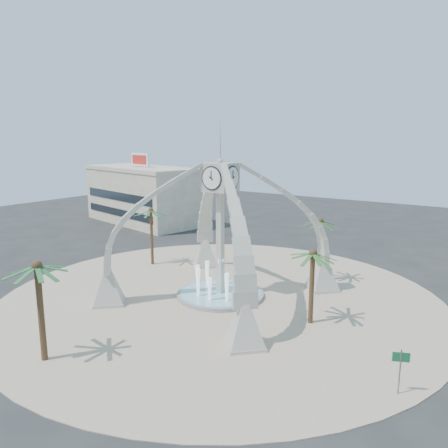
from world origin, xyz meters
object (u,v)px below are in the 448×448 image
Objects in this scene: palm_west at (151,211)px; palm_north at (320,222)px; clock_tower at (220,228)px; street_sign at (400,363)px; fountain at (220,294)px; palm_east at (313,254)px; palm_south at (37,267)px.

palm_west is 18.91m from palm_north.
clock_tower is 19.31m from street_sign.
clock_tower is at bearing 133.01° from street_sign.
palm_east is at bearing -4.81° from fountain.
street_sign is at bearing -37.69° from palm_east.
palm_south reaches higher than fountain.
clock_tower is 2.24× the size of fountain.
palm_south reaches higher than palm_west.
clock_tower is 13.09m from palm_west.
palm_north is (5.78, 9.06, 5.95)m from fountain.
palm_west is (-12.44, 4.04, 5.97)m from fountain.
clock_tower reaches higher than palm_north.
palm_west reaches higher than palm_east.
palm_west is (-21.70, 4.82, 0.60)m from palm_east.
fountain is at bearing 90.00° from clock_tower.
palm_south is at bearing -64.56° from palm_west.
palm_north is 0.97× the size of palm_south.
palm_south is at bearing 179.50° from street_sign.
palm_north reaches higher than palm_east.
clock_tower is 2.53× the size of palm_north.
palm_west is 0.97× the size of palm_south.
palm_west is at bearing 162.01° from fountain.
clock_tower is 2.54× the size of palm_west.
palm_north is at bearing 71.23° from palm_south.
palm_north is at bearing 57.44° from fountain.
palm_north is (18.23, 5.02, -0.02)m from palm_west.
palm_north reaches higher than palm_west.
street_sign is at bearing 24.38° from palm_south.
palm_east is 0.89× the size of palm_south.
palm_south is at bearing -108.77° from palm_north.
clock_tower is at bearing -90.00° from fountain.
street_sign is (29.84, -11.11, -4.28)m from palm_west.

